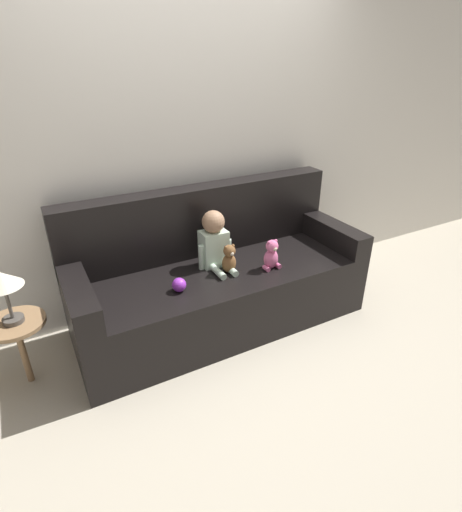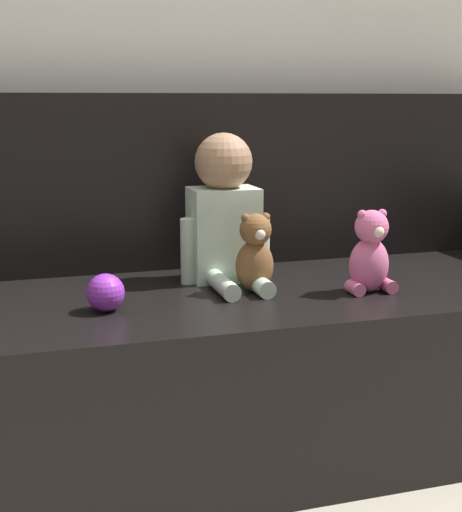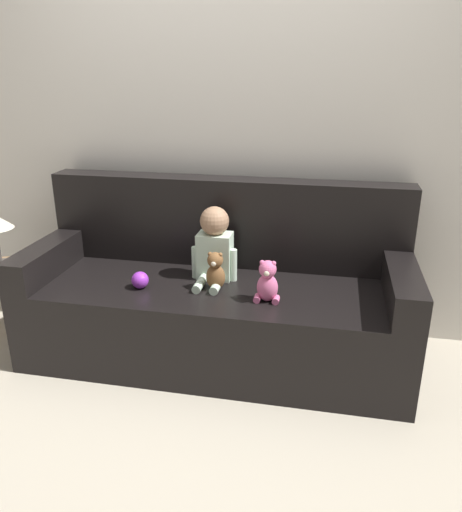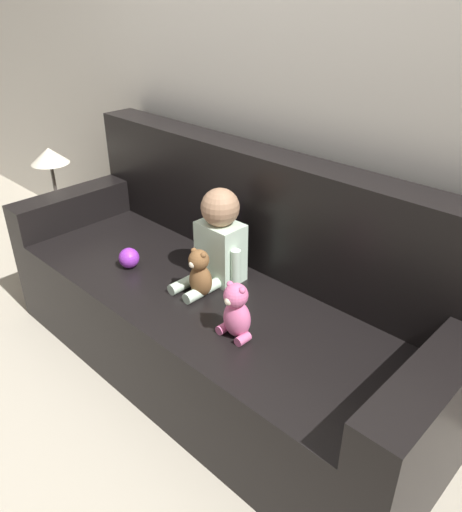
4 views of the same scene
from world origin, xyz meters
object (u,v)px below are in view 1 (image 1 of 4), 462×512
object	(u,v)px
couch	(218,279)
side_table	(9,304)
teddy_bear_brown	(229,259)
toy_ball	(179,285)
person_baby	(214,241)
plush_toy_side	(271,255)

from	to	relation	value
couch	side_table	world-z (taller)	couch
couch	side_table	bearing A→B (deg)	-178.24
teddy_bear_brown	side_table	xyz separation A→B (m)	(-1.39, 0.10, 0.00)
toy_ball	side_table	bearing A→B (deg)	170.11
person_baby	toy_ball	world-z (taller)	person_baby
teddy_bear_brown	toy_ball	distance (m)	0.42
teddy_bear_brown	side_table	bearing A→B (deg)	175.73
person_baby	side_table	size ratio (longest dim) A/B	0.53
couch	person_baby	size ratio (longest dim) A/B	5.13
side_table	person_baby	bearing A→B (deg)	1.94
couch	teddy_bear_brown	xyz separation A→B (m)	(0.02, -0.15, 0.23)
teddy_bear_brown	plush_toy_side	distance (m)	0.31
toy_ball	side_table	world-z (taller)	side_table
couch	plush_toy_side	world-z (taller)	couch
plush_toy_side	toy_ball	xyz separation A→B (m)	(-0.71, 0.03, -0.06)
plush_toy_side	teddy_bear_brown	bearing A→B (deg)	162.66
teddy_bear_brown	toy_ball	size ratio (longest dim) A/B	2.30
person_baby	toy_ball	xyz separation A→B (m)	(-0.37, -0.22, -0.15)
couch	person_baby	distance (m)	0.32
person_baby	plush_toy_side	distance (m)	0.42
teddy_bear_brown	toy_ball	xyz separation A→B (m)	(-0.41, -0.07, -0.06)
person_baby	toy_ball	bearing A→B (deg)	-149.56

